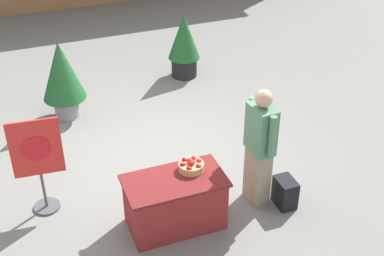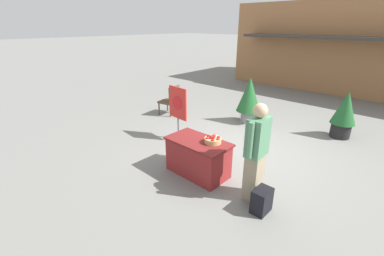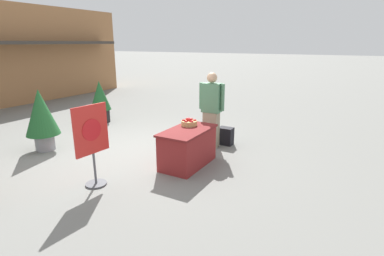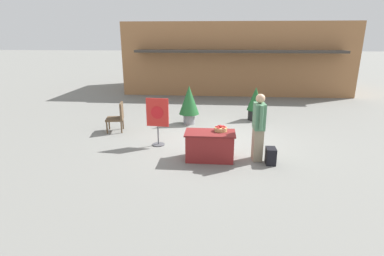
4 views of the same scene
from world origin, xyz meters
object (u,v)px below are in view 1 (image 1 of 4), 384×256
object	(u,v)px
display_table	(175,202)
apple_basket	(191,165)
person_visitor	(260,147)
poster_board	(38,161)
potted_plant_far_right	(184,44)
potted_plant_far_left	(62,74)
backpack	(285,192)

from	to	relation	value
display_table	apple_basket	bearing A→B (deg)	24.11
person_visitor	apple_basket	bearing A→B (deg)	-6.22
poster_board	potted_plant_far_right	size ratio (longest dim) A/B	1.11
potted_plant_far_left	potted_plant_far_right	bearing A→B (deg)	16.65
display_table	backpack	world-z (taller)	display_table
backpack	poster_board	world-z (taller)	poster_board
poster_board	potted_plant_far_right	xyz separation A→B (m)	(3.15, 3.07, -0.11)
poster_board	potted_plant_far_left	world-z (taller)	poster_board
poster_board	display_table	bearing A→B (deg)	63.62
backpack	poster_board	xyz separation A→B (m)	(-3.08, 1.11, 0.58)
person_visitor	potted_plant_far_left	size ratio (longest dim) A/B	1.24
display_table	backpack	size ratio (longest dim) A/B	3.06
poster_board	potted_plant_far_left	size ratio (longest dim) A/B	1.00
backpack	potted_plant_far_right	distance (m)	4.20
display_table	person_visitor	bearing A→B (deg)	3.68
apple_basket	backpack	bearing A→B (deg)	-12.70
display_table	potted_plant_far_left	bearing A→B (deg)	104.54
person_visitor	potted_plant_far_left	bearing A→B (deg)	-60.78
potted_plant_far_left	potted_plant_far_right	size ratio (longest dim) A/B	1.11
person_visitor	potted_plant_far_right	xyz separation A→B (m)	(0.38, 3.93, -0.20)
backpack	person_visitor	bearing A→B (deg)	142.27
backpack	poster_board	distance (m)	3.32
display_table	potted_plant_far_left	xyz separation A→B (m)	(-0.85, 3.28, 0.44)
display_table	poster_board	bearing A→B (deg)	148.59
apple_basket	backpack	world-z (taller)	apple_basket
apple_basket	person_visitor	size ratio (longest dim) A/B	0.19
potted_plant_far_left	potted_plant_far_right	world-z (taller)	potted_plant_far_left
apple_basket	person_visitor	bearing A→B (deg)	-2.53
display_table	person_visitor	world-z (taller)	person_visitor
display_table	apple_basket	world-z (taller)	apple_basket
person_visitor	backpack	bearing A→B (deg)	138.59
display_table	backpack	distance (m)	1.55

